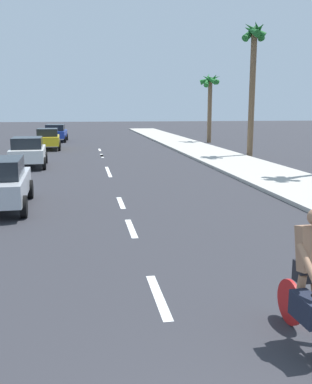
{
  "coord_description": "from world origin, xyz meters",
  "views": [
    {
      "loc": [
        -1.14,
        -1.85,
        3.07
      ],
      "look_at": [
        0.52,
        8.29,
        1.1
      ],
      "focal_mm": 41.11,
      "sensor_mm": 36.0,
      "label": 1
    }
  ],
  "objects_px": {
    "cyclist": "(310,285)",
    "parked_car_yellow": "(48,138)",
    "palm_tree_far": "(254,54)",
    "parked_car_blue": "(56,132)",
    "parked_car_white": "(28,151)",
    "palm_tree_distant": "(210,89)"
  },
  "relations": [
    {
      "from": "parked_car_white",
      "to": "palm_tree_distant",
      "type": "xyz_separation_m",
      "value": [
        14.05,
        14.54,
        3.83
      ]
    },
    {
      "from": "parked_car_blue",
      "to": "palm_tree_distant",
      "type": "xyz_separation_m",
      "value": [
        13.69,
        -3.5,
        3.83
      ]
    },
    {
      "from": "parked_car_blue",
      "to": "palm_tree_far",
      "type": "distance_m",
      "value": 20.77
    },
    {
      "from": "parked_car_yellow",
      "to": "palm_tree_distant",
      "type": "relative_size",
      "value": 0.63
    },
    {
      "from": "palm_tree_far",
      "to": "palm_tree_distant",
      "type": "height_order",
      "value": "palm_tree_far"
    },
    {
      "from": "cyclist",
      "to": "parked_car_blue",
      "type": "distance_m",
      "value": 37.36
    },
    {
      "from": "palm_tree_distant",
      "to": "cyclist",
      "type": "bearing_deg",
      "value": -103.95
    },
    {
      "from": "cyclist",
      "to": "parked_car_white",
      "type": "distance_m",
      "value": 19.78
    },
    {
      "from": "parked_car_blue",
      "to": "palm_tree_far",
      "type": "xyz_separation_m",
      "value": [
        12.98,
        -15.26,
        5.46
      ]
    },
    {
      "from": "palm_tree_distant",
      "to": "parked_car_blue",
      "type": "bearing_deg",
      "value": 165.66
    },
    {
      "from": "parked_car_yellow",
      "to": "palm_tree_far",
      "type": "height_order",
      "value": "palm_tree_far"
    },
    {
      "from": "parked_car_white",
      "to": "palm_tree_far",
      "type": "distance_m",
      "value": 14.69
    },
    {
      "from": "parked_car_white",
      "to": "parked_car_yellow",
      "type": "height_order",
      "value": "same"
    },
    {
      "from": "parked_car_blue",
      "to": "palm_tree_far",
      "type": "bearing_deg",
      "value": -48.25
    },
    {
      "from": "parked_car_yellow",
      "to": "parked_car_blue",
      "type": "xyz_separation_m",
      "value": [
        0.11,
        8.04,
        0.0
      ]
    },
    {
      "from": "cyclist",
      "to": "palm_tree_distant",
      "type": "bearing_deg",
      "value": -106.47
    },
    {
      "from": "palm_tree_distant",
      "to": "palm_tree_far",
      "type": "bearing_deg",
      "value": -93.44
    },
    {
      "from": "palm_tree_far",
      "to": "palm_tree_distant",
      "type": "bearing_deg",
      "value": 86.56
    },
    {
      "from": "cyclist",
      "to": "parked_car_yellow",
      "type": "bearing_deg",
      "value": -81.8
    },
    {
      "from": "cyclist",
      "to": "parked_car_white",
      "type": "relative_size",
      "value": 0.45
    },
    {
      "from": "palm_tree_far",
      "to": "parked_car_yellow",
      "type": "bearing_deg",
      "value": 151.09
    },
    {
      "from": "cyclist",
      "to": "parked_car_yellow",
      "type": "xyz_separation_m",
      "value": [
        -5.48,
        28.93,
        0.01
      ]
    }
  ]
}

